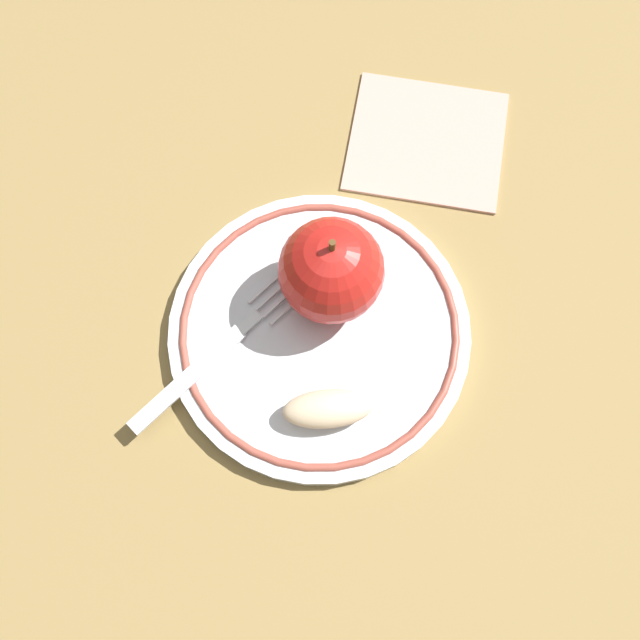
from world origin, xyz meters
The scene contains 6 objects.
ground_plane centered at (0.00, 0.00, 0.00)m, with size 2.00×2.00×0.00m, color olive.
plate centered at (0.01, 0.00, 0.01)m, with size 0.23×0.23×0.02m.
apple_red_whole centered at (0.04, -0.01, 0.05)m, with size 0.08×0.08×0.09m.
apple_slice_front centered at (-0.05, -0.01, 0.03)m, with size 0.06×0.03×0.02m, color beige.
fork centered at (-0.01, 0.07, 0.02)m, with size 0.16×0.14×0.00m.
napkin_folded centered at (0.19, -0.07, 0.00)m, with size 0.12×0.13×0.01m, color #CC9C8D.
Camera 1 is at (-0.16, -0.02, 0.52)m, focal length 40.00 mm.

